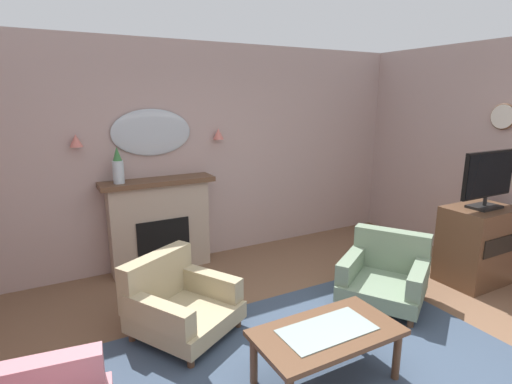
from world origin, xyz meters
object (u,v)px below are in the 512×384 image
at_px(wall_clock, 503,117).
at_px(armchair_near_fireplace, 178,301).
at_px(fireplace, 160,226).
at_px(wall_sconce_right, 218,134).
at_px(tv_flatscreen, 488,178).
at_px(armchair_by_coffee_table, 385,273).
at_px(tv_cabinet, 477,245).
at_px(mantel_vase_right, 118,167).
at_px(wall_sconce_left, 76,141).
at_px(coffee_table, 327,337).
at_px(wall_mirror, 152,132).

relative_size(wall_clock, armchair_near_fireplace, 0.28).
height_order(fireplace, wall_sconce_right, wall_sconce_right).
distance_m(fireplace, tv_flatscreen, 3.86).
xyz_separation_m(armchair_by_coffee_table, tv_cabinet, (1.28, -0.18, 0.15)).
relative_size(mantel_vase_right, tv_flatscreen, 0.50).
relative_size(wall_sconce_left, wall_clock, 0.45).
distance_m(mantel_vase_right, armchair_by_coffee_table, 3.18).
bearing_deg(armchair_by_coffee_table, coffee_table, -152.17).
distance_m(wall_clock, armchair_near_fireplace, 4.25).
bearing_deg(fireplace, tv_flatscreen, -34.11).
height_order(armchair_by_coffee_table, tv_cabinet, tv_cabinet).
distance_m(wall_sconce_left, coffee_table, 3.32).
bearing_deg(tv_flatscreen, wall_sconce_left, 150.92).
relative_size(wall_sconce_right, tv_cabinet, 0.16).
distance_m(wall_sconce_right, tv_flatscreen, 3.22).
height_order(mantel_vase_right, armchair_by_coffee_table, mantel_vase_right).
xyz_separation_m(coffee_table, armchair_by_coffee_table, (1.36, 0.72, -0.08)).
distance_m(fireplace, armchair_by_coffee_table, 2.70).
bearing_deg(wall_sconce_left, tv_flatscreen, -29.08).
bearing_deg(coffee_table, mantel_vase_right, 110.14).
bearing_deg(armchair_by_coffee_table, wall_clock, 0.85).
xyz_separation_m(wall_clock, coffee_table, (-3.14, -0.74, -1.52)).
bearing_deg(armchair_near_fireplace, wall_clock, -6.55).
relative_size(wall_sconce_left, armchair_by_coffee_table, 0.13).
distance_m(armchair_near_fireplace, tv_flatscreen, 3.60).
xyz_separation_m(fireplace, mantel_vase_right, (-0.45, -0.03, 0.78)).
bearing_deg(tv_cabinet, armchair_near_fireplace, 169.12).
xyz_separation_m(wall_clock, tv_cabinet, (-0.51, -0.21, -1.45)).
xyz_separation_m(fireplace, tv_flatscreen, (3.15, -2.13, 0.68)).
distance_m(armchair_by_coffee_table, armchair_near_fireplace, 2.18).
bearing_deg(tv_cabinet, coffee_table, -168.45).
height_order(wall_sconce_left, wall_sconce_right, same).
bearing_deg(wall_mirror, tv_flatscreen, -35.84).
distance_m(wall_sconce_left, wall_clock, 4.93).
bearing_deg(mantel_vase_right, coffee_table, -69.86).
bearing_deg(wall_clock, tv_flatscreen, -156.09).
xyz_separation_m(wall_sconce_left, tv_flatscreen, (4.00, -2.22, -0.41)).
height_order(mantel_vase_right, wall_mirror, wall_mirror).
xyz_separation_m(fireplace, wall_mirror, (0.00, 0.14, 1.14)).
xyz_separation_m(mantel_vase_right, wall_sconce_right, (1.30, 0.12, 0.31)).
height_order(fireplace, wall_mirror, wall_mirror).
relative_size(mantel_vase_right, tv_cabinet, 0.47).
bearing_deg(tv_flatscreen, tv_cabinet, 90.00).
bearing_deg(tv_cabinet, wall_mirror, 144.41).
relative_size(wall_sconce_right, armchair_near_fireplace, 0.13).
bearing_deg(wall_sconce_right, wall_sconce_left, 180.00).
bearing_deg(wall_sconce_right, mantel_vase_right, -174.73).
bearing_deg(armchair_by_coffee_table, fireplace, 134.08).
distance_m(wall_mirror, tv_flatscreen, 3.91).
relative_size(fireplace, wall_mirror, 1.42).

